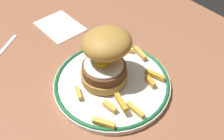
{
  "coord_description": "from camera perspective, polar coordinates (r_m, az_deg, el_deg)",
  "views": [
    {
      "loc": [
        29.18,
        -17.51,
        41.6
      ],
      "look_at": [
        0.6,
        4.9,
        4.6
      ],
      "focal_mm": 40.31,
      "sensor_mm": 36.0,
      "label": 1
    }
  ],
  "objects": [
    {
      "name": "ground_plane",
      "position": [
        0.55,
        -4.41,
        -6.69
      ],
      "size": [
        126.55,
        93.56,
        4.0
      ],
      "primitive_type": "cube",
      "color": "#935A3D"
    },
    {
      "name": "dinner_plate",
      "position": [
        0.55,
        0.0,
        -2.77
      ],
      "size": [
        25.26,
        25.26,
        1.6
      ],
      "color": "white",
      "rests_on": "ground_plane"
    },
    {
      "name": "burger",
      "position": [
        0.51,
        -1.48,
        3.36
      ],
      "size": [
        14.33,
        14.19,
        11.26
      ],
      "color": "#B07D37",
      "rests_on": "dinner_plate"
    },
    {
      "name": "fries_pile",
      "position": [
        0.52,
        3.36,
        -3.73
      ],
      "size": [
        18.09,
        20.69,
        1.89
      ],
      "color": "#EDB74A",
      "rests_on": "dinner_plate"
    },
    {
      "name": "fork",
      "position": [
        0.68,
        -24.12,
        3.5
      ],
      "size": [
        9.8,
        12.31,
        0.36
      ],
      "color": "silver",
      "rests_on": "ground_plane"
    },
    {
      "name": "napkin",
      "position": [
        0.73,
        -11.75,
        9.76
      ],
      "size": [
        13.48,
        10.48,
        0.4
      ],
      "primitive_type": "cube",
      "rotation": [
        0.0,
        0.0,
        0.06
      ],
      "color": "white",
      "rests_on": "ground_plane"
    }
  ]
}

